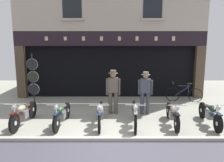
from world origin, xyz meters
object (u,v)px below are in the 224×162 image
motorcycle_far_left (24,113)px  advert_board_near (135,62)px  leaning_bicycle (184,94)px  shopkeeper_center (145,91)px  motorcycle_right (210,114)px  tyre_sign_pole (33,77)px  motorcycle_center_left (100,113)px  salesman_left (113,89)px  motorcycle_left (62,114)px  motorcycle_center_right (173,114)px  motorcycle_center (135,114)px

motorcycle_far_left → advert_board_near: advert_board_near is taller
leaning_bicycle → motorcycle_far_left: bearing=125.2°
shopkeeper_center → motorcycle_far_left: bearing=22.0°
motorcycle_right → tyre_sign_pole: size_ratio=0.86×
motorcycle_far_left → tyre_sign_pole: size_ratio=0.90×
motorcycle_center_left → motorcycle_right: bearing=179.1°
motorcycle_center_left → salesman_left: 1.42m
motorcycle_far_left → motorcycle_right: motorcycle_far_left is taller
tyre_sign_pole → leaning_bicycle: size_ratio=1.35×
motorcycle_left → advert_board_near: advert_board_near is taller
motorcycle_center_right → shopkeeper_center: shopkeeper_center is taller
motorcycle_far_left → motorcycle_center: (3.80, -0.10, 0.01)m
motorcycle_left → motorcycle_right: 5.07m
motorcycle_left → motorcycle_center: size_ratio=0.92×
motorcycle_center → tyre_sign_pole: size_ratio=0.92×
shopkeeper_center → advert_board_near: 3.03m
shopkeeper_center → leaning_bicycle: bearing=-132.0°
motorcycle_center → shopkeeper_center: shopkeeper_center is taller
motorcycle_right → leaning_bicycle: size_ratio=1.17×
motorcycle_far_left → tyre_sign_pole: (-0.52, 2.63, 0.82)m
tyre_sign_pole → advert_board_near: bearing=16.9°
motorcycle_center_right → salesman_left: (-2.03, 1.26, 0.57)m
advert_board_near → motorcycle_center: bearing=-95.5°
motorcycle_left → tyre_sign_pole: bearing=-51.6°
advert_board_near → motorcycle_center_left: bearing=-111.0°
motorcycle_center_right → advert_board_near: (-0.91, 4.10, 1.38)m
motorcycle_left → motorcycle_center_right: bearing=-176.5°
motorcycle_center_left → shopkeeper_center: (1.70, 1.17, 0.52)m
motorcycle_far_left → motorcycle_right: 6.38m
motorcycle_left → motorcycle_right: size_ratio=0.98×
shopkeeper_center → salesman_left: bearing=4.2°
tyre_sign_pole → motorcycle_center_right: bearing=-25.3°
tyre_sign_pole → leaning_bicycle: bearing=3.1°
salesman_left → motorcycle_center: bearing=122.4°
motorcycle_center_left → motorcycle_center: 1.17m
motorcycle_far_left → leaning_bicycle: bearing=-151.8°
motorcycle_far_left → advert_board_near: (4.20, 4.06, 1.37)m
motorcycle_center → salesman_left: size_ratio=1.21×
motorcycle_far_left → salesman_left: bearing=-155.1°
motorcycle_center → tyre_sign_pole: 5.17m
motorcycle_far_left → leaning_bicycle: leaning_bicycle is taller
salesman_left → motorcycle_center_right: bearing=151.9°
salesman_left → advert_board_near: (1.12, 2.84, 0.81)m
advert_board_near → leaning_bicycle: size_ratio=0.60×
tyre_sign_pole → motorcycle_far_left: bearing=-78.8°
shopkeeper_center → tyre_sign_pole: size_ratio=0.74×
motorcycle_left → leaning_bicycle: 5.95m
advert_board_near → leaning_bicycle: bearing=-25.4°
motorcycle_far_left → advert_board_near: 6.00m
leaning_bicycle → salesman_left: bearing=128.0°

